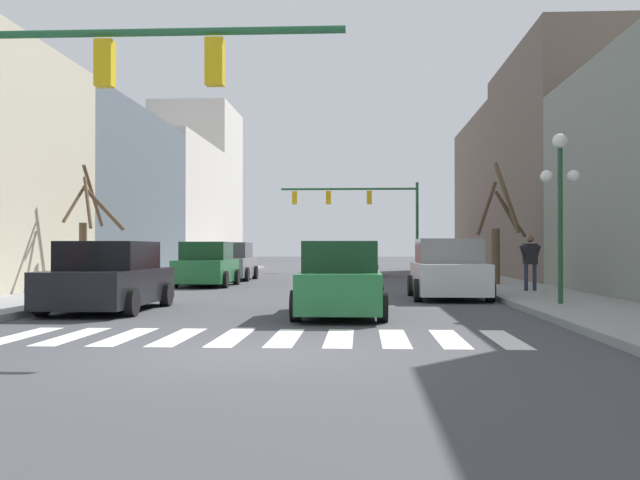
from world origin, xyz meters
The scene contains 16 objects.
ground_plane centered at (0.00, 0.00, 0.00)m, with size 240.00×240.00×0.00m, color #424247.
building_row_left centered at (-11.49, 26.25, 4.53)m, with size 6.00×59.51×12.74m.
building_row_right centered at (11.49, 19.86, 4.59)m, with size 6.00×50.20×10.29m.
crosswalk_stripes centered at (0.00, 1.96, 0.00)m, with size 8.55×2.60×0.01m.
traffic_signal_near centered at (-3.24, 2.78, 4.20)m, with size 6.77×0.28×5.77m.
traffic_signal_far centered at (1.85, 36.98, 4.26)m, with size 8.71×0.28×5.65m.
street_lamp_right_corner centered at (6.51, 7.92, 3.07)m, with size 0.95×0.36×4.11m.
car_at_intersection centered at (1.26, 6.07, 0.77)m, with size 1.96×4.55×1.64m.
car_parked_left_mid centered at (4.27, 11.74, 0.82)m, with size 2.20×4.31×1.76m.
car_parked_right_mid centered at (-4.31, 18.46, 0.80)m, with size 2.12×4.14×1.73m.
car_parked_left_near centered at (-4.33, 24.05, 0.81)m, with size 2.08×4.48×1.75m.
car_parked_left_far centered at (1.55, 29.50, 0.81)m, with size 2.07×4.79×1.74m.
car_driving_toward_lane centered at (-4.27, 7.03, 0.77)m, with size 2.21×4.72×1.65m.
pedestrian_on_left_sidewalk centered at (7.02, 13.43, 1.19)m, with size 0.74×0.35×1.75m.
street_tree_left_far centered at (6.84, 17.70, 2.10)m, with size 1.95×1.66×4.55m.
street_tree_right_mid centered at (-7.32, 13.75, 1.99)m, with size 1.65×2.35×4.12m.
Camera 1 is at (1.71, -10.41, 1.49)m, focal length 42.00 mm.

